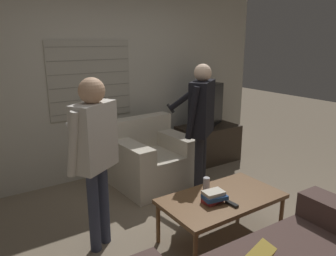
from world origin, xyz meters
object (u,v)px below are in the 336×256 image
object	(u,v)px
person_left_standing	(94,144)
armchair_beige	(151,159)
person_right_standing	(201,117)
coffee_table	(222,200)
book_stack	(214,197)
soda_can	(206,184)
tv	(209,106)
spare_remote	(232,204)

from	to	relation	value
person_left_standing	armchair_beige	bearing A→B (deg)	8.32
armchair_beige	person_right_standing	size ratio (longest dim) A/B	0.61
person_right_standing	coffee_table	bearing A→B (deg)	-150.97
person_right_standing	book_stack	size ratio (longest dim) A/B	6.92
armchair_beige	person_left_standing	world-z (taller)	person_left_standing
person_right_standing	soda_can	world-z (taller)	person_right_standing
tv	book_stack	world-z (taller)	tv
soda_can	spare_remote	size ratio (longest dim) A/B	0.95
coffee_table	book_stack	world-z (taller)	book_stack
book_stack	spare_remote	size ratio (longest dim) A/B	1.77
coffee_table	person_right_standing	size ratio (longest dim) A/B	0.71
person_left_standing	soda_can	world-z (taller)	person_left_standing
tv	soda_can	world-z (taller)	tv
person_left_standing	spare_remote	size ratio (longest dim) A/B	11.95
armchair_beige	tv	world-z (taller)	tv
spare_remote	coffee_table	bearing A→B (deg)	72.73
person_left_standing	person_right_standing	bearing A→B (deg)	-22.12
soda_can	spare_remote	bearing A→B (deg)	-92.68
armchair_beige	person_left_standing	xyz separation A→B (m)	(-1.11, -0.92, 0.66)
person_right_standing	soda_can	bearing A→B (deg)	-159.88
armchair_beige	spare_remote	distance (m)	1.64
person_right_standing	soda_can	size ratio (longest dim) A/B	12.89
soda_can	spare_remote	xyz separation A→B (m)	(-0.02, -0.37, -0.05)
armchair_beige	soda_can	size ratio (longest dim) A/B	7.86
person_right_standing	soda_can	xyz separation A→B (m)	(-0.37, -0.56, -0.52)
armchair_beige	book_stack	distance (m)	1.53
person_right_standing	spare_remote	xyz separation A→B (m)	(-0.39, -0.94, -0.57)
tv	person_right_standing	xyz separation A→B (m)	(-0.94, -0.95, 0.14)
coffee_table	person_right_standing	world-z (taller)	person_right_standing
book_stack	soda_can	size ratio (longest dim) A/B	1.86
armchair_beige	spare_remote	world-z (taller)	armchair_beige
armchair_beige	person_right_standing	world-z (taller)	person_right_standing
coffee_table	tv	xyz separation A→B (m)	(1.29, 1.72, 0.48)
coffee_table	tv	distance (m)	2.20
book_stack	soda_can	world-z (taller)	soda_can
armchair_beige	person_left_standing	size ratio (longest dim) A/B	0.62
armchair_beige	tv	distance (m)	1.34
person_right_standing	spare_remote	world-z (taller)	person_right_standing
person_left_standing	coffee_table	bearing A→B (deg)	-59.48
armchair_beige	soda_can	xyz separation A→B (m)	(-0.11, -1.26, 0.17)
person_left_standing	spare_remote	distance (m)	1.33
coffee_table	soda_can	size ratio (longest dim) A/B	9.18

